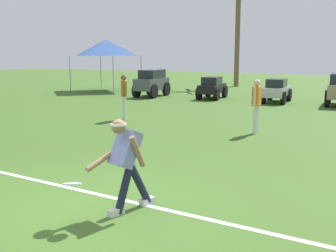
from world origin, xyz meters
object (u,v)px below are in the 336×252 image
frisbee_thrower (126,160)px  teammate_near_sideline (256,101)px  parked_car_slot_c (277,90)px  palm_tree_far_left (238,26)px  teammate_midfield (124,93)px  parked_car_slot_b (212,87)px  frisbee_in_flight (72,184)px  event_tent (106,48)px  parked_car_slot_a (152,82)px

frisbee_thrower → teammate_near_sideline: teammate_near_sideline is taller
parked_car_slot_c → palm_tree_far_left: size_ratio=0.33×
teammate_midfield → parked_car_slot_b: 7.66m
frisbee_in_flight → event_tent: size_ratio=0.11×
parked_car_slot_b → palm_tree_far_left: (-1.25, 7.84, 3.46)m
frisbee_thrower → palm_tree_far_left: 23.61m
frisbee_thrower → teammate_midfield: 8.61m
teammate_midfield → parked_car_slot_a: 7.70m
teammate_midfield → parked_car_slot_b: size_ratio=0.69×
frisbee_thrower → teammate_midfield: teammate_midfield is taller
frisbee_in_flight → teammate_near_sideline: (0.49, 7.52, 0.37)m
frisbee_thrower → parked_car_slot_c: frisbee_thrower is taller
parked_car_slot_b → frisbee_in_flight: bearing=-75.7°
frisbee_thrower → teammate_near_sideline: size_ratio=0.90×
frisbee_in_flight → teammate_near_sideline: teammate_near_sideline is taller
frisbee_thrower → palm_tree_far_left: size_ratio=0.21×
frisbee_thrower → parked_car_slot_b: 15.49m
teammate_midfield → event_tent: bearing=128.1°
parked_car_slot_b → event_tent: (-7.26, 1.19, 2.01)m
teammate_midfield → parked_car_slot_c: teammate_midfield is taller
frisbee_in_flight → teammate_near_sideline: bearing=86.3°
palm_tree_far_left → teammate_near_sideline: bearing=-70.3°
teammate_midfield → event_tent: event_tent is taller
teammate_near_sideline → parked_car_slot_a: teammate_near_sideline is taller
frisbee_in_flight → parked_car_slot_a: (-7.15, 15.07, 0.17)m
frisbee_thrower → frisbee_in_flight: 0.86m
parked_car_slot_b → palm_tree_far_left: size_ratio=0.34×
frisbee_thrower → parked_car_slot_a: frisbee_thrower is taller
teammate_midfield → event_tent: 11.35m
frisbee_thrower → teammate_midfield: bearing=123.0°
parked_car_slot_a → parked_car_slot_b: bearing=8.9°
teammate_midfield → parked_car_slot_c: (3.58, 7.49, -0.38)m
teammate_midfield → parked_car_slot_c: 8.31m
teammate_midfield → palm_tree_far_left: bearing=93.5°
parked_car_slot_a → parked_car_slot_c: 6.46m
frisbee_in_flight → teammate_midfield: teammate_midfield is taller
parked_car_slot_b → event_tent: 7.62m
frisbee_thrower → event_tent: size_ratio=0.44×
parked_car_slot_c → event_tent: 10.79m
frisbee_in_flight → palm_tree_far_left: 24.23m
frisbee_thrower → teammate_near_sideline: (0.07, 6.81, 0.15)m
parked_car_slot_a → palm_tree_far_left: palm_tree_far_left is taller
frisbee_in_flight → palm_tree_far_left: (-5.21, 23.41, 3.45)m
parked_car_slot_b → event_tent: bearing=170.7°
palm_tree_far_left → parked_car_slot_c: bearing=-60.6°
parked_car_slot_a → event_tent: size_ratio=0.75×
teammate_midfield → parked_car_slot_c: bearing=64.5°
frisbee_thrower → parked_car_slot_c: size_ratio=0.63×
parked_car_slot_a → parked_car_slot_c: parked_car_slot_a is taller
teammate_near_sideline → parked_car_slot_c: (-1.18, 7.90, -0.38)m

